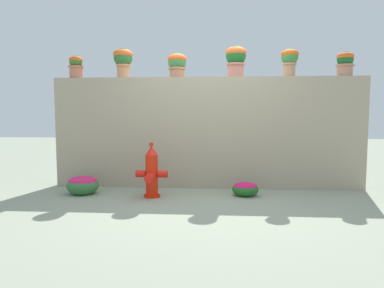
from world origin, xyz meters
name	(u,v)px	position (x,y,z in m)	size (l,w,h in m)	color
ground_plane	(205,201)	(0.00, 0.00, 0.00)	(24.00, 24.00, 0.00)	gray
stone_wall	(207,133)	(0.00, 0.94, 0.88)	(4.90, 0.29, 1.76)	tan
potted_plant_0	(76,66)	(-2.14, 0.94, 1.97)	(0.25, 0.25, 0.37)	#BB6D51
potted_plant_1	(123,59)	(-1.35, 0.91, 2.06)	(0.31, 0.31, 0.47)	tan
potted_plant_2	(177,63)	(-0.49, 0.97, 1.99)	(0.30, 0.30, 0.40)	#AC7150
potted_plant_3	(236,58)	(0.45, 0.93, 2.05)	(0.33, 0.33, 0.49)	#C07260
potted_plant_4	(290,59)	(1.27, 0.92, 2.03)	(0.27, 0.27, 0.43)	tan
potted_plant_5	(345,62)	(2.12, 0.94, 1.98)	(0.27, 0.27, 0.38)	#B27760
fire_hydrant	(152,173)	(-0.77, 0.19, 0.34)	(0.45, 0.36, 0.78)	red
flower_bush_left	(83,184)	(-1.82, 0.30, 0.15)	(0.47, 0.42, 0.28)	#327039
flower_bush_right	(245,188)	(0.57, 0.35, 0.11)	(0.38, 0.34, 0.21)	#216021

